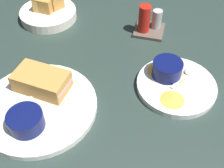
{
  "coord_description": "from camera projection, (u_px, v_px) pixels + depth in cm",
  "views": [
    {
      "loc": [
        19.63,
        -49.81,
        53.51
      ],
      "look_at": [
        7.68,
        -4.23,
        3.0
      ],
      "focal_mm": 44.86,
      "sensor_mm": 36.0,
      "label": 1
    }
  ],
  "objects": [
    {
      "name": "plate_chips_companion",
      "position": [
        176.0,
        86.0,
        0.72
      ],
      "size": [
        20.3,
        20.3,
        1.6
      ],
      "primitive_type": "cylinder",
      "color": "white",
      "rests_on": "ground_plane"
    },
    {
      "name": "ramekin_dark_sauce",
      "position": [
        26.0,
        120.0,
        0.61
      ],
      "size": [
        7.93,
        7.93,
        3.9
      ],
      "color": "#0C144C",
      "rests_on": "plate_sandwich_main"
    },
    {
      "name": "ramekin_light_gravy",
      "position": [
        167.0,
        68.0,
        0.72
      ],
      "size": [
        7.7,
        7.7,
        4.18
      ],
      "color": "#0C144C",
      "rests_on": "plate_chips_companion"
    },
    {
      "name": "spoon_by_gravy_ramekin",
      "position": [
        186.0,
        73.0,
        0.73
      ],
      "size": [
        5.9,
        9.42,
        0.8
      ],
      "color": "silver",
      "rests_on": "plate_chips_companion"
    },
    {
      "name": "condiment_caddy",
      "position": [
        149.0,
        23.0,
        0.86
      ],
      "size": [
        9.0,
        9.0,
        9.5
      ],
      "color": "brown",
      "rests_on": "ground_plane"
    },
    {
      "name": "sandwich_half_near",
      "position": [
        42.0,
        81.0,
        0.68
      ],
      "size": [
        13.95,
        8.99,
        4.8
      ],
      "color": "#C68C42",
      "rests_on": "plate_sandwich_main"
    },
    {
      "name": "bread_basket_rear",
      "position": [
        48.0,
        11.0,
        0.92
      ],
      "size": [
        18.41,
        18.41,
        7.56
      ],
      "color": "silver",
      "rests_on": "ground_plane"
    },
    {
      "name": "plate_sandwich_main",
      "position": [
        39.0,
        106.0,
        0.67
      ],
      "size": [
        27.84,
        27.84,
        1.6
      ],
      "primitive_type": "cylinder",
      "color": "white",
      "rests_on": "ground_plane"
    },
    {
      "name": "plantain_chip_scatter",
      "position": [
        168.0,
        80.0,
        0.72
      ],
      "size": [
        11.5,
        16.48,
        0.6
      ],
      "color": "gold",
      "rests_on": "plate_chips_companion"
    },
    {
      "name": "ground_plane",
      "position": [
        89.0,
        79.0,
        0.76
      ],
      "size": [
        110.0,
        110.0,
        3.0
      ],
      "primitive_type": "cube",
      "color": "#283833"
    },
    {
      "name": "spoon_by_dark_ramekin",
      "position": [
        31.0,
        104.0,
        0.66
      ],
      "size": [
        4.66,
        9.79,
        0.8
      ],
      "color": "silver",
      "rests_on": "plate_sandwich_main"
    }
  ]
}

